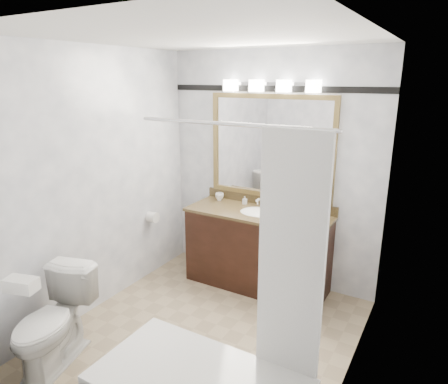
% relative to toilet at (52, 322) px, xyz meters
% --- Properties ---
extents(room, '(2.42, 2.62, 2.52)m').
position_rel_toilet_xyz_m(room, '(0.84, 0.92, 0.87)').
color(room, tan).
rests_on(room, ground).
extents(vanity, '(1.53, 0.58, 0.97)m').
position_rel_toilet_xyz_m(vanity, '(0.84, 1.94, 0.07)').
color(vanity, black).
rests_on(vanity, ground).
extents(mirror, '(1.40, 0.04, 1.10)m').
position_rel_toilet_xyz_m(mirror, '(0.84, 2.20, 1.12)').
color(mirror, olive).
rests_on(mirror, room).
extents(vanity_light_bar, '(1.02, 0.14, 0.12)m').
position_rel_toilet_xyz_m(vanity_light_bar, '(0.84, 2.15, 1.76)').
color(vanity_light_bar, silver).
rests_on(vanity_light_bar, room).
extents(accent_stripe, '(2.40, 0.01, 0.06)m').
position_rel_toilet_xyz_m(accent_stripe, '(0.84, 2.21, 1.72)').
color(accent_stripe, black).
rests_on(accent_stripe, room).
extents(tp_roll, '(0.11, 0.12, 0.12)m').
position_rel_toilet_xyz_m(tp_roll, '(-0.30, 1.58, 0.32)').
color(tp_roll, white).
rests_on(tp_roll, room).
extents(toilet, '(0.60, 0.82, 0.75)m').
position_rel_toilet_xyz_m(toilet, '(0.00, 0.00, 0.00)').
color(toilet, white).
rests_on(toilet, ground).
extents(tissue_box, '(0.25, 0.18, 0.09)m').
position_rel_toilet_xyz_m(tissue_box, '(0.00, -0.20, 0.42)').
color(tissue_box, white).
rests_on(tissue_box, toilet).
extents(coffee_maker, '(0.20, 0.25, 0.38)m').
position_rel_toilet_xyz_m(coffee_maker, '(1.46, 1.89, 0.67)').
color(coffee_maker, black).
rests_on(coffee_maker, vanity).
extents(cup_left, '(0.12, 0.12, 0.08)m').
position_rel_toilet_xyz_m(cup_left, '(0.25, 2.13, 0.51)').
color(cup_left, white).
rests_on(cup_left, vanity).
extents(cup_right, '(0.07, 0.07, 0.07)m').
position_rel_toilet_xyz_m(cup_right, '(0.27, 2.09, 0.51)').
color(cup_right, white).
rests_on(cup_right, vanity).
extents(soap_bottle_a, '(0.04, 0.04, 0.09)m').
position_rel_toilet_xyz_m(soap_bottle_a, '(0.59, 2.11, 0.52)').
color(soap_bottle_a, white).
rests_on(soap_bottle_a, vanity).
extents(soap_bottle_b, '(0.08, 0.08, 0.08)m').
position_rel_toilet_xyz_m(soap_bottle_b, '(1.02, 2.12, 0.51)').
color(soap_bottle_b, white).
rests_on(soap_bottle_b, vanity).
extents(soap_bar, '(0.10, 0.08, 0.03)m').
position_rel_toilet_xyz_m(soap_bar, '(0.95, 2.05, 0.49)').
color(soap_bar, beige).
rests_on(soap_bar, vanity).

